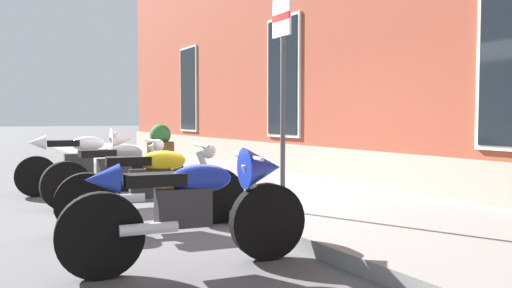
{
  "coord_description": "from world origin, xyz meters",
  "views": [
    {
      "loc": [
        6.2,
        -2.64,
        1.25
      ],
      "look_at": [
        -0.31,
        1.1,
        0.85
      ],
      "focal_mm": 35.01,
      "sensor_mm": 36.0,
      "label": 1
    }
  ],
  "objects_px": {
    "motorcycle_white_sport": "(87,158)",
    "barrel_planter": "(161,152)",
    "motorcycle_grey_naked": "(119,172)",
    "motorcycle_yellow_naked": "(156,186)",
    "parking_sign": "(282,73)",
    "motorcycle_blue_sport": "(198,203)"
  },
  "relations": [
    {
      "from": "motorcycle_grey_naked",
      "to": "parking_sign",
      "type": "distance_m",
      "value": 2.87
    },
    {
      "from": "motorcycle_white_sport",
      "to": "motorcycle_grey_naked",
      "type": "height_order",
      "value": "motorcycle_white_sport"
    },
    {
      "from": "motorcycle_yellow_naked",
      "to": "motorcycle_blue_sport",
      "type": "relative_size",
      "value": 1.02
    },
    {
      "from": "motorcycle_blue_sport",
      "to": "barrel_planter",
      "type": "bearing_deg",
      "value": 164.05
    },
    {
      "from": "motorcycle_blue_sport",
      "to": "parking_sign",
      "type": "height_order",
      "value": "parking_sign"
    },
    {
      "from": "barrel_planter",
      "to": "parking_sign",
      "type": "bearing_deg",
      "value": -0.05
    },
    {
      "from": "motorcycle_yellow_naked",
      "to": "barrel_planter",
      "type": "relative_size",
      "value": 2.17
    },
    {
      "from": "motorcycle_grey_naked",
      "to": "barrel_planter",
      "type": "xyz_separation_m",
      "value": [
        -2.16,
        1.36,
        0.11
      ]
    },
    {
      "from": "parking_sign",
      "to": "barrel_planter",
      "type": "bearing_deg",
      "value": 179.95
    },
    {
      "from": "motorcycle_grey_naked",
      "to": "motorcycle_yellow_naked",
      "type": "distance_m",
      "value": 1.66
    },
    {
      "from": "motorcycle_white_sport",
      "to": "parking_sign",
      "type": "height_order",
      "value": "parking_sign"
    },
    {
      "from": "motorcycle_white_sport",
      "to": "barrel_planter",
      "type": "distance_m",
      "value": 1.72
    },
    {
      "from": "motorcycle_grey_naked",
      "to": "motorcycle_yellow_naked",
      "type": "xyz_separation_m",
      "value": [
        1.66,
        -0.01,
        0.0
      ]
    },
    {
      "from": "motorcycle_white_sport",
      "to": "barrel_planter",
      "type": "bearing_deg",
      "value": 117.02
    },
    {
      "from": "motorcycle_grey_naked",
      "to": "motorcycle_white_sport",
      "type": "bearing_deg",
      "value": -172.94
    },
    {
      "from": "parking_sign",
      "to": "barrel_planter",
      "type": "relative_size",
      "value": 2.58
    },
    {
      "from": "motorcycle_white_sport",
      "to": "parking_sign",
      "type": "distance_m",
      "value": 4.04
    },
    {
      "from": "parking_sign",
      "to": "motorcycle_blue_sport",
      "type": "bearing_deg",
      "value": -54.41
    },
    {
      "from": "motorcycle_blue_sport",
      "to": "parking_sign",
      "type": "distance_m",
      "value": 2.27
    },
    {
      "from": "parking_sign",
      "to": "motorcycle_yellow_naked",
      "type": "bearing_deg",
      "value": -110.51
    },
    {
      "from": "motorcycle_white_sport",
      "to": "motorcycle_grey_naked",
      "type": "bearing_deg",
      "value": 7.06
    },
    {
      "from": "motorcycle_white_sport",
      "to": "motorcycle_grey_naked",
      "type": "xyz_separation_m",
      "value": [
        1.38,
        0.17,
        -0.11
      ]
    }
  ]
}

